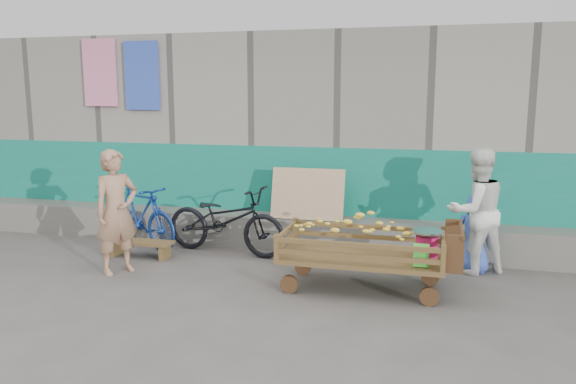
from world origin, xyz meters
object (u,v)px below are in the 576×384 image
(bench, at_px, (140,245))
(vendor_man, at_px, (117,212))
(bicycle_blue, at_px, (140,215))
(banana_cart, at_px, (359,240))
(bicycle_dark, at_px, (226,220))
(child, at_px, (475,233))
(woman, at_px, (476,211))

(bench, xyz_separation_m, vendor_man, (0.08, -0.64, 0.58))
(bicycle_blue, bearing_deg, banana_cart, -82.70)
(bicycle_dark, bearing_deg, banana_cart, -107.95)
(bench, relative_size, child, 0.92)
(bicycle_dark, bearing_deg, child, -81.55)
(bicycle_dark, height_order, bicycle_blue, bicycle_dark)
(bicycle_dark, bearing_deg, woman, -81.63)
(child, height_order, bicycle_dark, child)
(bench, bearing_deg, woman, 6.35)
(bench, bearing_deg, bicycle_blue, 118.42)
(woman, relative_size, child, 1.56)
(child, bearing_deg, woman, 93.66)
(banana_cart, bearing_deg, bicycle_dark, 153.68)
(banana_cart, height_order, bicycle_blue, bicycle_blue)
(banana_cart, bearing_deg, vendor_man, -176.84)
(bench, height_order, child, child)
(banana_cart, xyz_separation_m, vendor_man, (-2.88, -0.16, 0.19))
(bench, height_order, woman, woman)
(bicycle_blue, bearing_deg, child, -66.10)
(bench, bearing_deg, banana_cart, -9.29)
(bench, distance_m, vendor_man, 0.87)
(bicycle_dark, bearing_deg, vendor_man, 147.96)
(vendor_man, distance_m, bicycle_dark, 1.49)
(bench, xyz_separation_m, bicycle_dark, (1.03, 0.47, 0.30))
(banana_cart, distance_m, bench, 3.02)
(banana_cart, relative_size, bicycle_blue, 1.29)
(banana_cart, height_order, bench, banana_cart)
(bicycle_dark, bearing_deg, bench, 122.95)
(bench, bearing_deg, child, 6.41)
(woman, bearing_deg, bench, -22.37)
(woman, bearing_deg, bicycle_blue, -28.87)
(bench, xyz_separation_m, child, (4.23, 0.47, 0.32))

